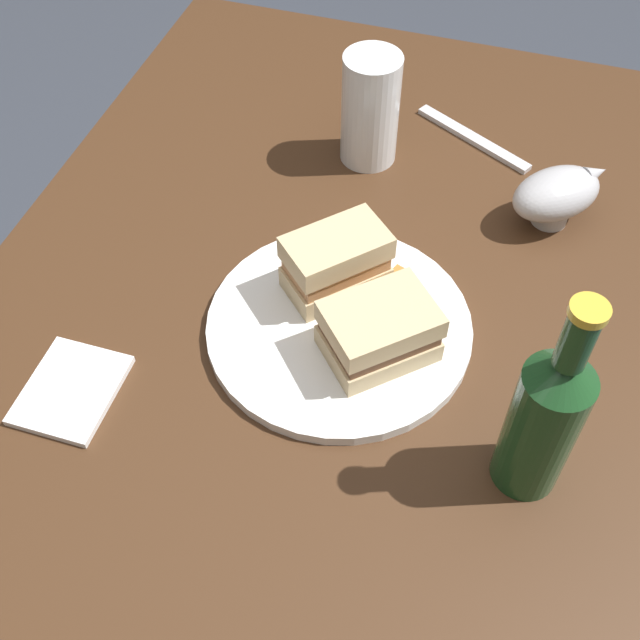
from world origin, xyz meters
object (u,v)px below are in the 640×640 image
Objects in this scene: plate at (339,327)px; cider_bottle at (545,418)px; pint_glass at (370,116)px; gravy_boat at (557,193)px; fork at (473,138)px; sandwich_half_right at (336,263)px; napkin at (71,390)px; sandwich_half_left at (379,331)px.

plate is 1.17× the size of cider_bottle.
pint_glass reaches higher than gravy_boat.
fork is (0.36, -0.08, -0.00)m from plate.
sandwich_half_right is 1.12× the size of napkin.
cider_bottle is (-0.35, -0.02, 0.05)m from gravy_boat.
napkin is at bearing 132.74° from gravy_boat.
sandwich_half_left is 0.30m from gravy_boat.
sandwich_half_left reaches higher than gravy_boat.
gravy_boat reaches higher than napkin.
pint_glass reaches higher than napkin.
plate reaches higher than napkin.
gravy_boat is (0.19, -0.21, -0.01)m from sandwich_half_right.
sandwich_half_right reaches higher than sandwich_half_left.
napkin is 0.61m from fork.
plate is at bearing -159.17° from sandwich_half_right.
pint_glass is 1.33× the size of napkin.
plate is at bearing -56.30° from napkin.
sandwich_half_right reaches higher than napkin.
plate is 0.29m from napkin.
sandwich_half_right is at bearing 20.83° from plate.
gravy_boat is 0.59m from napkin.
plate is 2.18× the size of gravy_boat.
pint_glass is at bearing 6.75° from sandwich_half_right.
cider_bottle is at bearing -117.86° from sandwich_half_left.
sandwich_half_left is 0.33m from pint_glass.
gravy_boat is (-0.05, -0.24, -0.02)m from pint_glass.
napkin is at bearing 115.33° from sandwich_half_left.
pint_glass is at bearing -22.89° from napkin.
plate is 0.37m from fork.
fork is (0.47, 0.14, -0.09)m from cider_bottle.
cider_bottle is 0.46m from napkin.
sandwich_half_right reaches higher than fork.
sandwich_half_left is 0.39m from fork.
sandwich_half_left reaches higher than napkin.
gravy_boat is at bearing 3.15° from cider_bottle.
fork is at bearing -12.19° from plate.
sandwich_half_right is 0.31m from napkin.
pint_glass is at bearing 9.28° from plate.
gravy_boat is 0.54× the size of cider_bottle.
plate is 2.32× the size of sandwich_half_right.
gravy_boat is 0.73× the size of fork.
gravy_boat is (0.26, -0.15, -0.00)m from sandwich_half_left.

